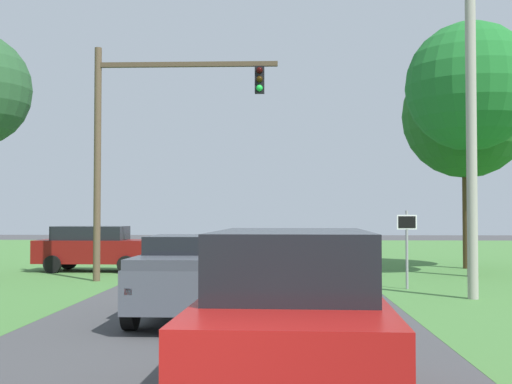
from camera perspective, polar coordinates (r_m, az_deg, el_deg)
ground_plane at (r=14.62m, az=-2.52°, el=-10.74°), size 120.00×120.00×0.00m
red_suv_near at (r=7.82m, az=3.04°, el=-10.57°), size 2.32×4.99×2.06m
pickup_truck_lead at (r=14.84m, az=-5.20°, el=-6.95°), size 2.38×5.22×1.80m
traffic_light at (r=23.47m, az=-9.54°, el=5.19°), size 6.24×0.40×7.94m
keep_moving_sign at (r=21.06m, az=12.52°, el=-3.84°), size 0.60×0.09×2.37m
oak_tree_right at (r=29.99m, az=17.16°, el=6.16°), size 5.29×5.29×9.07m
crossing_suv_far at (r=27.75m, az=-13.32°, el=-4.55°), size 4.69×2.13×1.78m
utility_pole_right at (r=19.23m, az=17.58°, el=6.17°), size 0.28×0.28×9.84m
extra_tree_1 at (r=26.33m, az=17.51°, el=8.38°), size 4.72×4.72×9.29m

